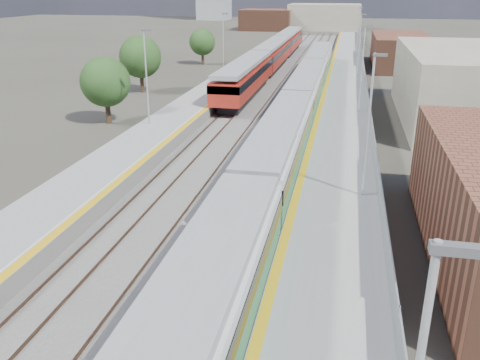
% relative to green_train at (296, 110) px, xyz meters
% --- Properties ---
extents(ground, '(320.00, 320.00, 0.00)m').
position_rel_green_train_xyz_m(ground, '(-1.50, 13.67, -2.21)').
color(ground, '#47443A').
rests_on(ground, ground).
extents(ballast_bed, '(10.50, 155.00, 0.06)m').
position_rel_green_train_xyz_m(ballast_bed, '(-3.75, 16.17, -2.18)').
color(ballast_bed, '#565451').
rests_on(ballast_bed, ground).
extents(tracks, '(8.96, 160.00, 0.17)m').
position_rel_green_train_xyz_m(tracks, '(-3.15, 17.84, -2.10)').
color(tracks, '#4C3323').
rests_on(tracks, ground).
extents(platform_right, '(4.70, 155.00, 8.52)m').
position_rel_green_train_xyz_m(platform_right, '(3.78, 16.16, -1.68)').
color(platform_right, slate).
rests_on(platform_right, ground).
extents(platform_left, '(4.30, 155.00, 8.52)m').
position_rel_green_train_xyz_m(platform_left, '(-10.55, 16.16, -1.69)').
color(platform_left, slate).
rests_on(platform_left, ground).
extents(green_train, '(2.85, 79.38, 3.14)m').
position_rel_green_train_xyz_m(green_train, '(0.00, 0.00, 0.00)').
color(green_train, black).
rests_on(green_train, ground).
extents(red_train, '(3.08, 62.35, 3.89)m').
position_rel_green_train_xyz_m(red_train, '(-7.00, 35.19, 0.09)').
color(red_train, black).
rests_on(red_train, ground).
extents(tree_a, '(4.37, 4.37, 5.92)m').
position_rel_green_train_xyz_m(tree_a, '(-16.85, 0.83, 1.51)').
color(tree_a, '#382619').
rests_on(tree_a, ground).
extents(tree_b, '(4.78, 4.78, 6.48)m').
position_rel_green_train_xyz_m(tree_b, '(-19.32, 14.95, 1.86)').
color(tree_b, '#382619').
rests_on(tree_b, ground).
extents(tree_c, '(4.04, 4.04, 5.48)m').
position_rel_green_train_xyz_m(tree_c, '(-18.58, 38.27, 1.23)').
color(tree_c, '#382619').
rests_on(tree_c, ground).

